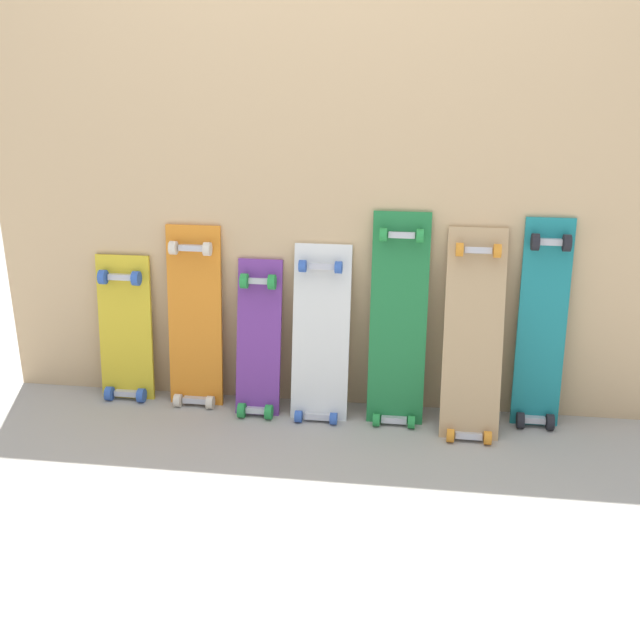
{
  "coord_description": "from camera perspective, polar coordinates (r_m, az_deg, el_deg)",
  "views": [
    {
      "loc": [
        0.38,
        -2.89,
        1.46
      ],
      "look_at": [
        0.0,
        -0.07,
        0.42
      ],
      "focal_mm": 42.39,
      "sensor_mm": 36.0,
      "label": 1
    }
  ],
  "objects": [
    {
      "name": "plywood_wall_panel",
      "position": [
        3.03,
        0.36,
        9.81
      ],
      "size": [
        2.78,
        0.04,
        1.84
      ],
      "primitive_type": "cube",
      "color": "tan",
      "rests_on": "ground"
    },
    {
      "name": "skateboard_teal",
      "position": [
        3.11,
        16.38,
        -0.9
      ],
      "size": [
        0.19,
        0.17,
        0.9
      ],
      "color": "#197A7F",
      "rests_on": "ground"
    },
    {
      "name": "skateboard_purple",
      "position": [
        3.14,
        -4.67,
        -1.96
      ],
      "size": [
        0.19,
        0.23,
        0.7
      ],
      "color": "#6B338C",
      "rests_on": "ground"
    },
    {
      "name": "ground_plane",
      "position": [
        3.26,
        0.17,
        -6.5
      ],
      "size": [
        12.0,
        12.0,
        0.0
      ],
      "primitive_type": "plane",
      "color": "#9E9991"
    },
    {
      "name": "skateboard_natural",
      "position": [
        3.01,
        11.47,
        -1.74
      ],
      "size": [
        0.23,
        0.32,
        0.87
      ],
      "color": "tan",
      "rests_on": "ground"
    },
    {
      "name": "skateboard_green",
      "position": [
        3.04,
        5.9,
        -0.64
      ],
      "size": [
        0.23,
        0.22,
        0.92
      ],
      "color": "#1E7238",
      "rests_on": "ground"
    },
    {
      "name": "skateboard_yellow",
      "position": [
        3.35,
        -14.46,
        -1.11
      ],
      "size": [
        0.23,
        0.15,
        0.69
      ],
      "color": "gold",
      "rests_on": "ground"
    },
    {
      "name": "skateboard_white",
      "position": [
        3.09,
        -0.04,
        -1.65
      ],
      "size": [
        0.23,
        0.23,
        0.78
      ],
      "color": "silver",
      "rests_on": "ground"
    },
    {
      "name": "skateboard_orange",
      "position": [
        3.22,
        -9.43,
        -0.35
      ],
      "size": [
        0.23,
        0.16,
        0.83
      ],
      "color": "orange",
      "rests_on": "ground"
    }
  ]
}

